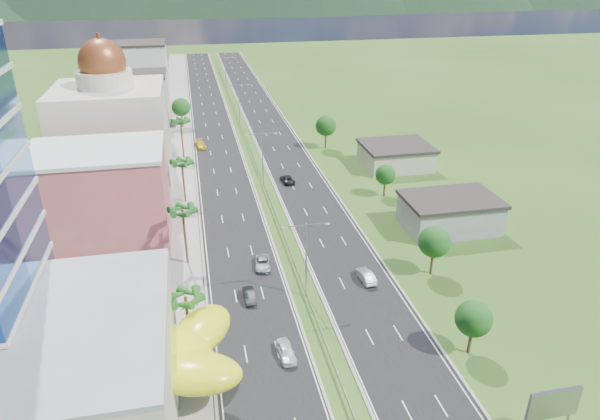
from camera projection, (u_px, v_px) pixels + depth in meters
ground at (324, 343)px, 63.50m from camera, size 500.00×500.00×0.00m
road_left at (214, 131)px, 141.79m from camera, size 11.00×260.00×0.04m
road_right at (270, 128)px, 144.57m from camera, size 11.00×260.00×0.04m
sidewalk_left at (177, 133)px, 140.01m from camera, size 7.00×260.00×0.12m
median_guardrail at (250, 148)px, 126.97m from camera, size 0.10×216.06×0.76m
streetlight_median_b at (306, 253)px, 69.48m from camera, size 6.04×0.25×11.00m
streetlight_median_c at (262, 154)px, 104.89m from camera, size 6.04×0.25×11.00m
streetlight_median_d at (239, 100)px, 144.73m from camera, size 6.04×0.25×11.00m
streetlight_median_e at (225, 69)px, 184.58m from camera, size 6.04×0.25×11.00m
mall_podium at (9, 383)px, 49.91m from camera, size 30.00×24.00×11.00m
lime_canopy at (143, 356)px, 54.12m from camera, size 18.00×15.00×7.40m
pink_shophouse at (101, 198)px, 83.44m from camera, size 20.00×15.00×15.00m
domed_building at (113, 132)px, 102.16m from camera, size 20.00×20.00×28.70m
midrise_grey at (131, 115)px, 125.91m from camera, size 16.00×15.00×16.00m
midrise_beige at (138, 100)px, 146.03m from camera, size 16.00×15.00×13.00m
midrise_white at (141, 74)px, 165.33m from camera, size 16.00×15.00×18.00m
billboard at (553, 405)px, 48.83m from camera, size 5.20×0.35×6.20m
shed_near at (449, 214)px, 89.76m from camera, size 15.00×10.00×5.00m
shed_far at (396, 157)px, 116.82m from camera, size 14.00×12.00×4.40m
palm_tree_b at (186, 300)px, 59.38m from camera, size 3.60×3.60×8.10m
palm_tree_c at (183, 212)px, 76.48m from camera, size 3.60×3.60×9.60m
palm_tree_d at (182, 164)px, 97.25m from camera, size 3.60×3.60×8.60m
palm_tree_e at (181, 123)px, 119.06m from camera, size 3.60×3.60×9.40m
leafy_tree_lfar at (181, 107)px, 142.36m from camera, size 4.90×4.90×8.05m
leafy_tree_ra at (474, 319)px, 60.00m from camera, size 4.20×4.20×6.90m
leafy_tree_rb at (434, 242)px, 75.44m from camera, size 4.55×4.55×7.47m
leafy_tree_rc at (385, 175)px, 101.13m from camera, size 3.85×3.85×6.33m
leafy_tree_rd at (326, 126)px, 126.44m from camera, size 4.90×4.90×8.05m
mountain_ridge at (265, 10)px, 473.05m from camera, size 860.00×140.00×90.00m
car_white_near_left at (286, 352)px, 60.98m from camera, size 2.01×4.44×1.48m
car_dark_left at (249, 296)px, 71.23m from camera, size 1.49×4.03×1.32m
car_silver_mid_left at (263, 263)px, 78.84m from camera, size 2.67×4.91×1.31m
car_yellow_far_left at (201, 145)px, 128.87m from camera, size 2.96×5.51×1.52m
car_silver_right at (366, 276)px, 75.53m from camera, size 1.95×4.74×1.53m
car_dark_far_right at (287, 179)px, 108.91m from camera, size 2.61×4.89×1.31m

